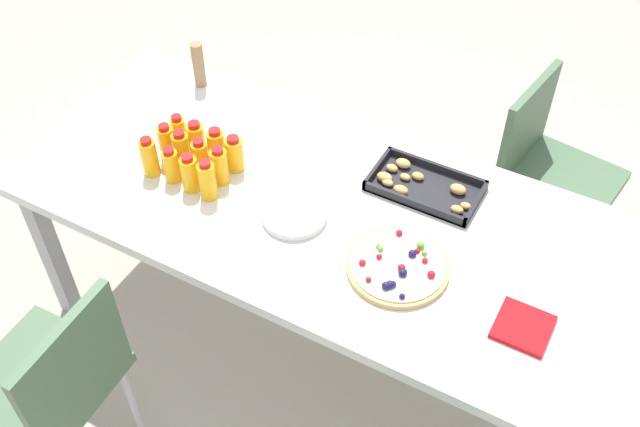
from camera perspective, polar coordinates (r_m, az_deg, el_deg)
name	(u,v)px	position (r m, az deg, el deg)	size (l,w,h in m)	color
ground_plane	(331,340)	(2.92, 0.82, -9.70)	(12.00, 12.00, 0.00)	#B2A899
party_table	(333,222)	(2.40, 0.98, -0.70)	(2.13, 0.89, 0.73)	silver
chair_far_right	(547,165)	(2.97, 17.07, 3.55)	(0.45, 0.45, 0.83)	#4C6B4C
chair_near_left	(55,381)	(2.37, -19.70, -12.01)	(0.41, 0.41, 0.83)	#4C6B4C
juice_bottle_0	(149,157)	(2.49, -13.00, 4.24)	(0.06, 0.06, 0.15)	#F9AC14
juice_bottle_1	(171,165)	(2.46, -11.38, 3.65)	(0.05, 0.05, 0.13)	#F9AC14
juice_bottle_2	(190,173)	(2.41, -9.99, 3.06)	(0.06, 0.06, 0.14)	#F9AD14
juice_bottle_3	(207,180)	(2.37, -8.67, 2.53)	(0.06, 0.06, 0.15)	#F9AD14
juice_bottle_4	(167,144)	(2.53, -11.70, 5.29)	(0.05, 0.05, 0.15)	#F9AC14
juice_bottle_5	(182,150)	(2.50, -10.59, 4.79)	(0.06, 0.06, 0.15)	#F9AE14
juice_bottle_6	(201,158)	(2.46, -9.17, 4.22)	(0.05, 0.05, 0.14)	#F9AD14
juice_bottle_7	(219,166)	(2.42, -7.75, 3.63)	(0.06, 0.06, 0.14)	#F9AC14
juice_bottle_8	(179,132)	(2.58, -10.81, 6.15)	(0.05, 0.05, 0.13)	#F9AC14
juice_bottle_9	(196,139)	(2.55, -9.51, 5.66)	(0.06, 0.06, 0.13)	#F9AD14
juice_bottle_10	(216,147)	(2.50, -7.97, 5.13)	(0.06, 0.06, 0.13)	#F9AE14
juice_bottle_11	(234,154)	(2.47, -6.60, 4.57)	(0.06, 0.06, 0.13)	#FAAE14
fruit_pizza	(398,266)	(2.19, 6.02, -4.07)	(0.31, 0.31, 0.05)	tan
snack_tray	(423,186)	(2.43, 7.90, 2.13)	(0.36, 0.20, 0.04)	black
plate_stack	(294,215)	(2.32, -1.99, -0.11)	(0.21, 0.21, 0.02)	silver
napkin_stack	(523,327)	(2.13, 15.35, -8.40)	(0.15, 0.15, 0.02)	red
cardboard_tube	(198,65)	(2.84, -9.33, 11.22)	(0.04, 0.04, 0.18)	#9E7A56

